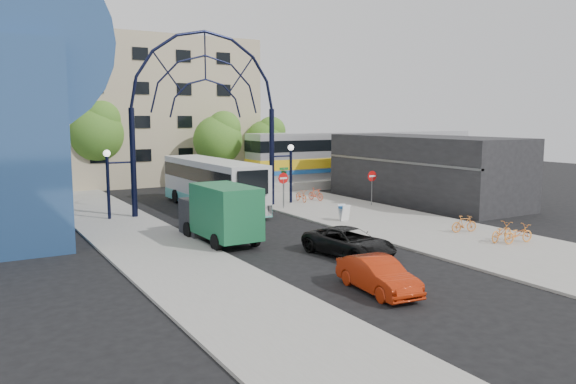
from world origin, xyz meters
TOP-DOWN VIEW (x-y plane):
  - ground at (0.00, 0.00)m, footprint 120.00×120.00m
  - sidewalk_east at (8.00, 4.00)m, footprint 8.00×56.00m
  - plaza_west at (-6.50, 6.00)m, footprint 5.00×50.00m
  - gateway_arch at (0.00, 14.00)m, footprint 13.64×0.44m
  - stop_sign at (4.80, 12.00)m, footprint 0.80×0.07m
  - do_not_enter_sign at (11.00, 10.00)m, footprint 0.76×0.07m
  - street_name_sign at (5.20, 12.60)m, footprint 0.70×0.70m
  - sandwich_board at (5.60, 5.98)m, footprint 0.55×0.61m
  - commercial_block_east at (16.00, 10.00)m, footprint 6.00×16.00m
  - apartment_block at (2.00, 34.97)m, footprint 20.00×12.10m
  - train_platform at (20.00, 22.00)m, footprint 32.00×5.00m
  - train_car at (20.00, 22.00)m, footprint 25.10×3.05m
  - tree_north_a at (6.12, 25.93)m, footprint 4.48×4.48m
  - tree_north_b at (-3.88, 29.93)m, footprint 5.12×5.12m
  - tree_north_c at (12.12, 27.93)m, footprint 4.16×4.16m
  - city_bus at (0.78, 15.02)m, footprint 3.01×12.55m
  - green_truck at (-3.13, 4.90)m, footprint 2.43×6.03m
  - black_suv at (0.85, -0.92)m, footprint 2.94×5.01m
  - red_sedan at (-1.50, -5.84)m, footprint 1.73×4.02m
  - bike_near_a at (7.51, 14.00)m, footprint 0.78×1.78m
  - bike_near_b at (8.81, 14.00)m, footprint 0.75×1.62m
  - bike_far_a at (9.06, -2.80)m, footprint 1.96×0.99m
  - bike_far_b at (9.25, -0.19)m, footprint 1.60×0.81m
  - bike_far_c at (9.48, -3.48)m, footprint 1.88×0.82m

SIDE VIEW (x-z plane):
  - ground at x=0.00m, z-range 0.00..0.00m
  - sidewalk_east at x=8.00m, z-range 0.00..0.12m
  - plaza_west at x=-6.50m, z-range 0.00..0.12m
  - train_platform at x=20.00m, z-range 0.00..0.80m
  - bike_near_a at x=7.51m, z-range 0.12..1.03m
  - bike_far_b at x=9.25m, z-range 0.12..1.05m
  - bike_near_b at x=8.81m, z-range 0.12..1.06m
  - bike_far_c at x=9.48m, z-range 0.12..1.08m
  - bike_far_a at x=9.06m, z-range 0.12..1.10m
  - red_sedan at x=-1.50m, z-range 0.00..1.29m
  - black_suv at x=0.85m, z-range 0.00..1.31m
  - sandwich_board at x=5.60m, z-range 0.25..1.24m
  - green_truck at x=-3.13m, z-range 0.00..3.02m
  - city_bus at x=0.78m, z-range 0.08..3.52m
  - do_not_enter_sign at x=11.00m, z-range 0.74..3.22m
  - stop_sign at x=4.80m, z-range 0.74..3.24m
  - street_name_sign at x=5.20m, z-range 0.73..3.53m
  - commercial_block_east at x=16.00m, z-range 0.00..5.00m
  - train_car at x=20.00m, z-range 0.80..5.00m
  - tree_north_c at x=12.12m, z-range 1.03..7.53m
  - tree_north_a at x=6.12m, z-range 1.11..8.11m
  - tree_north_b at x=-3.88m, z-range 1.27..9.27m
  - apartment_block at x=2.00m, z-range 0.00..14.00m
  - gateway_arch at x=0.00m, z-range 2.51..14.61m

